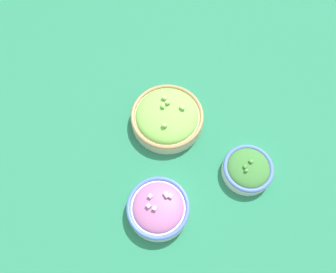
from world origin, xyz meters
The scene contains 4 objects.
ground_plane centered at (0.00, 0.00, 0.00)m, with size 3.00×3.00×0.00m, color #23704C.
bowl_lettuce centered at (0.06, -0.03, 0.03)m, with size 0.22×0.22×0.08m.
bowl_red_onion centered at (-0.16, 0.13, 0.03)m, with size 0.17×0.17×0.07m.
bowl_broccoli centered at (-0.20, -0.14, 0.03)m, with size 0.14×0.14×0.06m.
Camera 1 is at (-0.33, 0.21, 0.89)m, focal length 35.00 mm.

